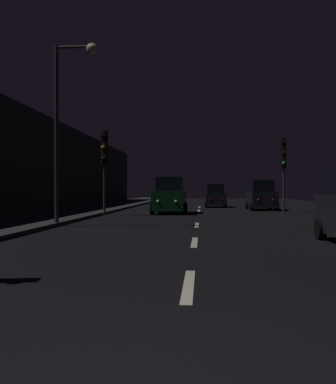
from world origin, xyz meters
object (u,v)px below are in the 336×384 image
(traffic_light_far_right, at_px, (284,159))
(car_approaching_headlights, at_px, (170,197))
(streetlamp_overhead, at_px, (68,105))
(car_parked_right_far, at_px, (261,196))
(car_distant_taillights, at_px, (215,197))
(traffic_light_far_left, at_px, (104,154))

(traffic_light_far_right, height_order, car_approaching_headlights, traffic_light_far_right)
(streetlamp_overhead, xyz_separation_m, car_parked_right_far, (9.36, 14.37, -3.73))
(car_distant_taillights, height_order, car_parked_right_far, car_parked_right_far)
(streetlamp_overhead, bearing_deg, car_parked_right_far, 56.91)
(car_approaching_headlights, height_order, car_parked_right_far, car_approaching_headlights)
(car_distant_taillights, bearing_deg, streetlamp_overhead, 161.65)
(traffic_light_far_right, xyz_separation_m, car_distant_taillights, (-3.91, 8.39, -2.47))
(traffic_light_far_right, relative_size, streetlamp_overhead, 0.66)
(streetlamp_overhead, distance_m, car_distant_taillights, 20.22)
(streetlamp_overhead, distance_m, car_parked_right_far, 17.55)
(traffic_light_far_right, bearing_deg, car_parked_right_far, -156.90)
(traffic_light_far_left, relative_size, car_distant_taillights, 1.26)
(traffic_light_far_right, bearing_deg, streetlamp_overhead, -32.57)
(car_distant_taillights, bearing_deg, car_approaching_headlights, 162.10)
(traffic_light_far_right, distance_m, car_approaching_headlights, 7.38)
(traffic_light_far_right, distance_m, traffic_light_far_left, 10.93)
(traffic_light_far_left, bearing_deg, streetlamp_overhead, 11.40)
(traffic_light_far_right, distance_m, car_parked_right_far, 4.64)
(car_distant_taillights, bearing_deg, car_parked_right_far, -145.25)
(traffic_light_far_right, height_order, traffic_light_far_left, traffic_light_far_left)
(traffic_light_far_left, height_order, car_parked_right_far, traffic_light_far_left)
(traffic_light_far_right, bearing_deg, traffic_light_far_left, -60.92)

